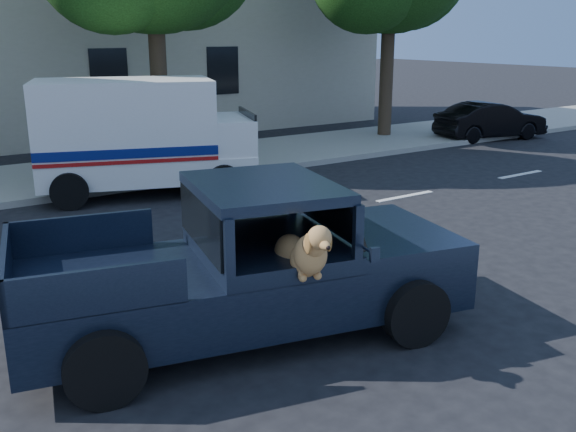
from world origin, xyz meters
The scene contains 5 objects.
ground centered at (0.00, 0.00, 0.00)m, with size 120.00×120.00×0.00m, color black.
lane_stripes centered at (2.00, 3.40, 0.01)m, with size 21.60×0.14×0.01m, color silver, non-canonical shape.
pickup_truck centered at (1.65, -0.36, 0.62)m, with size 5.42×3.13×1.83m.
mail_truck centered at (3.38, 6.93, 1.10)m, with size 5.01×3.52×2.51m.
parked_sedan centered at (15.88, 7.54, 0.62)m, with size 3.76×1.31×1.24m, color black.
Camera 1 is at (-1.78, -6.47, 3.48)m, focal length 40.00 mm.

